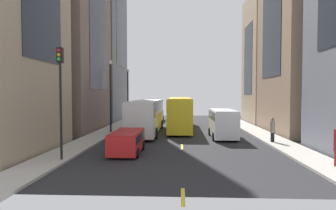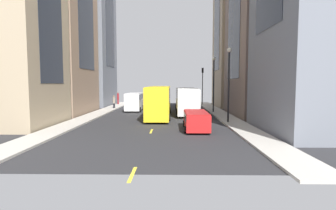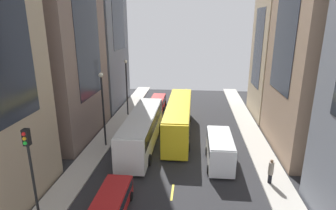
{
  "view_description": "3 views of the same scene",
  "coord_description": "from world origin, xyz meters",
  "px_view_note": "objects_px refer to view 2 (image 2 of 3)",
  "views": [
    {
      "loc": [
        -0.09,
        -31.9,
        4.01
      ],
      "look_at": [
        -1.6,
        1.25,
        2.73
      ],
      "focal_mm": 30.26,
      "sensor_mm": 36.0,
      "label": 1
    },
    {
      "loc": [
        -1.73,
        32.21,
        3.94
      ],
      "look_at": [
        -1.29,
        4.74,
        1.72
      ],
      "focal_mm": 28.38,
      "sensor_mm": 36.0,
      "label": 2
    },
    {
      "loc": [
        1.34,
        -27.87,
        11.98
      ],
      "look_at": [
        -1.77,
        4.72,
        2.03
      ],
      "focal_mm": 29.42,
      "sensor_mm": 36.0,
      "label": 3
    }
  ],
  "objects_px": {
    "city_bus_white": "(186,98)",
    "pedestrian_walking_far": "(114,101)",
    "delivery_van_white": "(134,100)",
    "traffic_light_near_corner": "(203,79)",
    "pedestrian_crossing_mid": "(118,98)",
    "streetcar_yellow": "(159,99)",
    "car_red_0": "(196,119)",
    "car_red_1": "(184,101)"
  },
  "relations": [
    {
      "from": "city_bus_white",
      "to": "pedestrian_walking_far",
      "type": "xyz_separation_m",
      "value": [
        10.92,
        -5.79,
        -0.83
      ]
    },
    {
      "from": "city_bus_white",
      "to": "car_red_1",
      "type": "xyz_separation_m",
      "value": [
        -0.13,
        -10.04,
        -1.11
      ]
    },
    {
      "from": "city_bus_white",
      "to": "pedestrian_walking_far",
      "type": "bearing_deg",
      "value": -27.92
    },
    {
      "from": "delivery_van_white",
      "to": "traffic_light_near_corner",
      "type": "distance_m",
      "value": 14.92
    },
    {
      "from": "pedestrian_walking_far",
      "to": "traffic_light_near_corner",
      "type": "xyz_separation_m",
      "value": [
        -14.48,
        -6.82,
        3.5
      ]
    },
    {
      "from": "delivery_van_white",
      "to": "car_red_0",
      "type": "bearing_deg",
      "value": 115.37
    },
    {
      "from": "city_bus_white",
      "to": "traffic_light_near_corner",
      "type": "distance_m",
      "value": 13.37
    },
    {
      "from": "car_red_1",
      "to": "delivery_van_white",
      "type": "bearing_deg",
      "value": 43.56
    },
    {
      "from": "city_bus_white",
      "to": "traffic_light_near_corner",
      "type": "relative_size",
      "value": 1.83
    },
    {
      "from": "delivery_van_white",
      "to": "pedestrian_walking_far",
      "type": "distance_m",
      "value": 4.59
    },
    {
      "from": "pedestrian_crossing_mid",
      "to": "pedestrian_walking_far",
      "type": "bearing_deg",
      "value": 52.84
    },
    {
      "from": "city_bus_white",
      "to": "car_red_0",
      "type": "bearing_deg",
      "value": 90.7
    },
    {
      "from": "pedestrian_crossing_mid",
      "to": "traffic_light_near_corner",
      "type": "relative_size",
      "value": 0.33
    },
    {
      "from": "delivery_van_white",
      "to": "pedestrian_crossing_mid",
      "type": "height_order",
      "value": "delivery_van_white"
    },
    {
      "from": "car_red_0",
      "to": "traffic_light_near_corner",
      "type": "height_order",
      "value": "traffic_light_near_corner"
    },
    {
      "from": "traffic_light_near_corner",
      "to": "pedestrian_walking_far",
      "type": "bearing_deg",
      "value": 25.23
    },
    {
      "from": "pedestrian_walking_far",
      "to": "city_bus_white",
      "type": "bearing_deg",
      "value": 50.42
    },
    {
      "from": "car_red_1",
      "to": "traffic_light_near_corner",
      "type": "xyz_separation_m",
      "value": [
        -3.42,
        -2.57,
        3.78
      ]
    },
    {
      "from": "city_bus_white",
      "to": "delivery_van_white",
      "type": "height_order",
      "value": "city_bus_white"
    },
    {
      "from": "traffic_light_near_corner",
      "to": "city_bus_white",
      "type": "bearing_deg",
      "value": 74.25
    },
    {
      "from": "delivery_van_white",
      "to": "streetcar_yellow",
      "type": "bearing_deg",
      "value": 121.62
    },
    {
      "from": "city_bus_white",
      "to": "streetcar_yellow",
      "type": "relative_size",
      "value": 0.92
    },
    {
      "from": "pedestrian_walking_far",
      "to": "car_red_0",
      "type": "bearing_deg",
      "value": 19.02
    },
    {
      "from": "car_red_0",
      "to": "pedestrian_walking_far",
      "type": "xyz_separation_m",
      "value": [
        11.08,
        -18.67,
        0.25
      ]
    },
    {
      "from": "city_bus_white",
      "to": "car_red_0",
      "type": "distance_m",
      "value": 12.93
    },
    {
      "from": "car_red_0",
      "to": "pedestrian_crossing_mid",
      "type": "bearing_deg",
      "value": -65.48
    },
    {
      "from": "city_bus_white",
      "to": "pedestrian_crossing_mid",
      "type": "distance_m",
      "value": 17.98
    },
    {
      "from": "pedestrian_crossing_mid",
      "to": "pedestrian_walking_far",
      "type": "height_order",
      "value": "pedestrian_crossing_mid"
    },
    {
      "from": "car_red_0",
      "to": "traffic_light_near_corner",
      "type": "xyz_separation_m",
      "value": [
        -3.4,
        -25.5,
        3.75
      ]
    },
    {
      "from": "car_red_1",
      "to": "pedestrian_crossing_mid",
      "type": "relative_size",
      "value": 1.96
    },
    {
      "from": "city_bus_white",
      "to": "delivery_van_white",
      "type": "bearing_deg",
      "value": -21.76
    },
    {
      "from": "city_bus_white",
      "to": "pedestrian_walking_far",
      "type": "relative_size",
      "value": 6.15
    },
    {
      "from": "streetcar_yellow",
      "to": "delivery_van_white",
      "type": "distance_m",
      "value": 7.54
    },
    {
      "from": "delivery_van_white",
      "to": "traffic_light_near_corner",
      "type": "xyz_separation_m",
      "value": [
        -10.9,
        -9.68,
        3.16
      ]
    },
    {
      "from": "delivery_van_white",
      "to": "pedestrian_walking_far",
      "type": "relative_size",
      "value": 2.77
    },
    {
      "from": "streetcar_yellow",
      "to": "pedestrian_walking_far",
      "type": "xyz_separation_m",
      "value": [
        7.52,
        -9.25,
        -0.95
      ]
    },
    {
      "from": "streetcar_yellow",
      "to": "traffic_light_near_corner",
      "type": "bearing_deg",
      "value": -113.41
    },
    {
      "from": "traffic_light_near_corner",
      "to": "pedestrian_crossing_mid",
      "type": "bearing_deg",
      "value": -3.26
    },
    {
      "from": "city_bus_white",
      "to": "streetcar_yellow",
      "type": "bearing_deg",
      "value": 45.51
    },
    {
      "from": "city_bus_white",
      "to": "pedestrian_crossing_mid",
      "type": "height_order",
      "value": "city_bus_white"
    },
    {
      "from": "pedestrian_crossing_mid",
      "to": "streetcar_yellow",
      "type": "bearing_deg",
      "value": 72.35
    },
    {
      "from": "streetcar_yellow",
      "to": "pedestrian_crossing_mid",
      "type": "bearing_deg",
      "value": -63.47
    }
  ]
}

